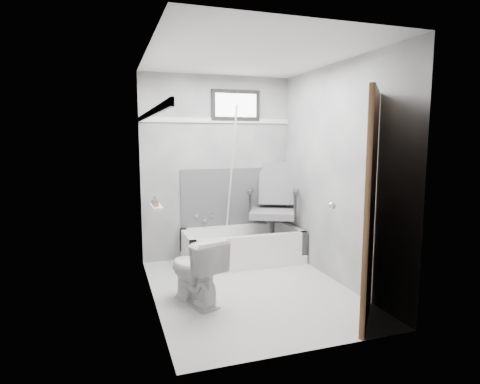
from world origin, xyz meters
name	(u,v)px	position (x,y,z in m)	size (l,w,h in m)	color
floor	(250,290)	(0.00, 0.00, 0.00)	(2.60, 2.60, 0.00)	white
ceiling	(251,55)	(0.00, 0.00, 2.40)	(2.60, 2.60, 0.00)	silver
wall_back	(217,168)	(0.00, 1.30, 1.20)	(2.00, 0.02, 2.40)	slate
wall_front	(313,194)	(0.00, -1.30, 1.20)	(2.00, 0.02, 2.40)	slate
wall_left	(151,180)	(-1.00, 0.00, 1.20)	(0.02, 2.60, 2.40)	slate
wall_right	(336,174)	(1.00, 0.00, 1.20)	(0.02, 2.60, 2.40)	slate
bathtub	(243,246)	(0.23, 0.93, 0.21)	(1.50, 0.70, 0.42)	white
office_chair	(272,207)	(0.65, 0.95, 0.70)	(0.67, 0.67, 1.16)	slate
toilet	(195,270)	(-0.62, -0.15, 0.33)	(0.37, 0.67, 0.66)	white
door	(420,213)	(0.98, -1.28, 1.00)	(0.78, 0.78, 2.00)	#513A1E
window	(236,105)	(0.25, 1.29, 2.02)	(0.66, 0.04, 0.40)	black
backerboard	(236,197)	(0.25, 1.29, 0.80)	(1.50, 0.02, 0.78)	#4C4C4F
trim_back	(217,120)	(0.00, 1.29, 1.82)	(2.00, 0.02, 0.06)	white
trim_left	(151,113)	(-0.99, 0.00, 1.82)	(0.02, 2.60, 0.06)	white
pole	(231,181)	(0.11, 1.06, 1.05)	(0.02, 0.02, 1.95)	silver
shelf	(156,207)	(-0.93, 0.26, 0.90)	(0.10, 0.32, 0.03)	white
soap_bottle_a	(156,202)	(-0.94, 0.18, 0.97)	(0.05, 0.05, 0.11)	olive
soap_bottle_b	(154,200)	(-0.94, 0.32, 0.96)	(0.07, 0.07, 0.09)	#45637F
faucet	(204,217)	(-0.20, 1.27, 0.55)	(0.26, 0.10, 0.16)	silver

